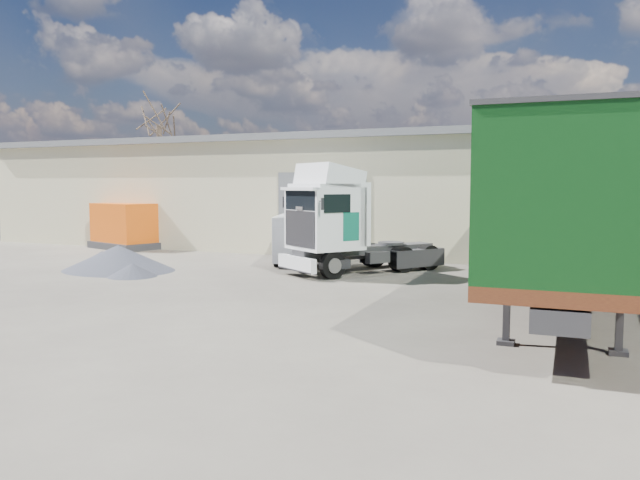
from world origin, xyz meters
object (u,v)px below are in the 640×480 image
at_px(bare_tree, 159,112).
at_px(panel_van, 303,238).
at_px(box_trailer, 567,201).
at_px(tractor_unit, 343,228).
at_px(orange_skip, 126,229).

relative_size(bare_tree, panel_van, 1.93).
height_order(bare_tree, box_trailer, bare_tree).
bearing_deg(bare_tree, panel_van, -36.60).
bearing_deg(panel_van, box_trailer, -50.12).
bearing_deg(bare_tree, tractor_unit, -37.26).
height_order(panel_van, orange_skip, orange_skip).
xyz_separation_m(bare_tree, tractor_unit, (18.56, -14.12, -6.33)).
bearing_deg(tractor_unit, panel_van, 173.41).
relative_size(tractor_unit, orange_skip, 1.44).
bearing_deg(orange_skip, panel_van, 8.67).
bearing_deg(orange_skip, tractor_unit, 1.03).
distance_m(bare_tree, box_trailer, 31.75).
distance_m(tractor_unit, box_trailer, 8.17).
bearing_deg(bare_tree, orange_skip, -60.48).
relative_size(tractor_unit, panel_van, 1.16).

